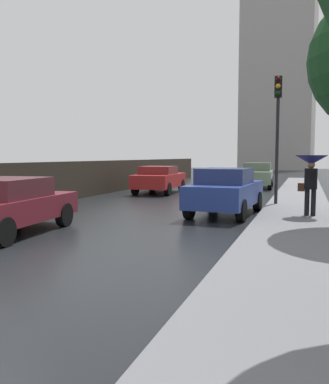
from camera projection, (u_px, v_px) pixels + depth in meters
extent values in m
cube|color=slate|center=(279.00, 308.00, 5.01)|extent=(2.20, 60.00, 0.14)
cube|color=maroon|center=(7.00, 209.00, 10.10)|extent=(2.09, 4.11, 0.58)
cube|color=#461C22|center=(4.00, 188.00, 9.97)|extent=(1.72, 2.09, 0.47)
cylinder|color=black|center=(3.00, 232.00, 8.66)|extent=(0.27, 0.65, 0.63)
cylinder|color=black|center=(64.00, 215.00, 11.19)|extent=(0.27, 0.65, 0.63)
cylinder|color=black|center=(11.00, 213.00, 11.60)|extent=(0.27, 0.65, 0.63)
cube|color=maroon|center=(159.00, 180.00, 21.23)|extent=(1.98, 4.13, 0.66)
cube|color=maroon|center=(158.00, 170.00, 21.00)|extent=(1.67, 1.90, 0.40)
cylinder|color=black|center=(168.00, 189.00, 19.75)|extent=(0.25, 0.65, 0.64)
cylinder|color=black|center=(135.00, 188.00, 20.21)|extent=(0.25, 0.65, 0.64)
cylinder|color=black|center=(181.00, 185.00, 22.30)|extent=(0.25, 0.65, 0.64)
cylinder|color=black|center=(152.00, 185.00, 22.77)|extent=(0.25, 0.65, 0.64)
cube|color=slate|center=(257.00, 177.00, 24.64)|extent=(1.91, 4.16, 0.70)
cube|color=#4D5C49|center=(257.00, 167.00, 24.75)|extent=(1.60, 2.00, 0.48)
cylinder|color=black|center=(246.00, 181.00, 26.18)|extent=(0.25, 0.64, 0.63)
cylinder|color=black|center=(271.00, 181.00, 25.74)|extent=(0.25, 0.64, 0.63)
cylinder|color=black|center=(241.00, 184.00, 23.60)|extent=(0.25, 0.64, 0.63)
cylinder|color=black|center=(270.00, 184.00, 23.16)|extent=(0.25, 0.64, 0.63)
cube|color=navy|center=(226.00, 194.00, 13.40)|extent=(1.97, 4.09, 0.69)
cube|color=navy|center=(225.00, 176.00, 13.19)|extent=(1.63, 1.86, 0.48)
cylinder|color=black|center=(213.00, 199.00, 14.95)|extent=(0.26, 0.68, 0.67)
cylinder|color=black|center=(257.00, 201.00, 14.34)|extent=(0.26, 0.68, 0.67)
cylinder|color=black|center=(189.00, 208.00, 12.52)|extent=(0.26, 0.68, 0.67)
cylinder|color=black|center=(241.00, 211.00, 11.92)|extent=(0.26, 0.68, 0.67)
cylinder|color=black|center=(313.00, 203.00, 12.19)|extent=(0.14, 0.14, 0.79)
cylinder|color=black|center=(307.00, 202.00, 12.26)|extent=(0.14, 0.14, 0.79)
cylinder|color=black|center=(311.00, 179.00, 12.16)|extent=(0.37, 0.37, 0.61)
sphere|color=#8C6647|center=(311.00, 165.00, 12.13)|extent=(0.21, 0.21, 0.21)
cube|color=#3F2314|center=(301.00, 187.00, 12.27)|extent=(0.20, 0.10, 0.24)
cylinder|color=#4C4C51|center=(311.00, 168.00, 12.14)|extent=(0.02, 0.02, 0.75)
cone|color=navy|center=(311.00, 160.00, 12.12)|extent=(0.93, 0.93, 0.28)
cylinder|color=black|center=(277.00, 151.00, 15.17)|extent=(0.12, 0.12, 3.88)
cube|color=black|center=(278.00, 87.00, 14.97)|extent=(0.26, 0.26, 0.75)
sphere|color=#360503|center=(278.00, 79.00, 14.78)|extent=(0.17, 0.17, 0.17)
sphere|color=orange|center=(278.00, 86.00, 14.80)|extent=(0.17, 0.17, 0.17)
sphere|color=black|center=(278.00, 93.00, 14.82)|extent=(0.17, 0.17, 0.17)
cube|color=#9E9993|center=(279.00, 86.00, 58.33)|extent=(10.04, 10.36, 23.33)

